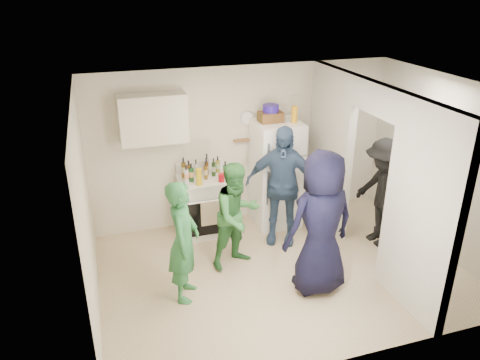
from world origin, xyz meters
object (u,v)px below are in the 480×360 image
object	(u,v)px
stove	(205,205)
person_denim	(282,186)
yellow_cup_stack_top	(294,114)
blue_bowl	(271,108)
person_green_left	(184,241)
wicker_basket	(271,117)
person_nook	(383,193)
fridge	(276,174)
person_green_center	(237,216)
person_navy	(321,224)

from	to	relation	value
stove	person_denim	size ratio (longest dim) A/B	0.50
yellow_cup_stack_top	person_denim	distance (m)	1.08
blue_bowl	yellow_cup_stack_top	size ratio (longest dim) A/B	0.96
yellow_cup_stack_top	person_green_left	world-z (taller)	yellow_cup_stack_top
wicker_basket	person_nook	size ratio (longest dim) A/B	0.21
fridge	person_green_center	world-z (taller)	fridge
person_green_center	person_nook	bearing A→B (deg)	-21.74
person_nook	wicker_basket	bearing A→B (deg)	-133.41
person_green_left	person_green_center	distance (m)	0.97
yellow_cup_stack_top	person_denim	bearing A→B (deg)	-127.95
wicker_basket	person_denim	distance (m)	1.06
yellow_cup_stack_top	person_green_left	bearing A→B (deg)	-145.46
blue_bowl	person_denim	xyz separation A→B (m)	(-0.04, -0.61, -0.99)
fridge	wicker_basket	size ratio (longest dim) A/B	4.84
blue_bowl	fridge	bearing A→B (deg)	-26.57
fridge	person_denim	distance (m)	0.58
stove	wicker_basket	bearing A→B (deg)	1.09
person_denim	person_nook	bearing A→B (deg)	8.22
wicker_basket	person_green_center	size ratio (longest dim) A/B	0.23
blue_bowl	wicker_basket	bearing A→B (deg)	0.00
blue_bowl	yellow_cup_stack_top	distance (m)	0.36
stove	person_navy	distance (m)	2.16
person_green_left	person_nook	xyz separation A→B (m)	(3.01, 0.41, 0.04)
person_navy	person_green_center	bearing A→B (deg)	-52.57
blue_bowl	person_navy	xyz separation A→B (m)	(-0.03, -1.86, -0.96)
blue_bowl	person_nook	size ratio (longest dim) A/B	0.15
person_green_left	person_green_center	world-z (taller)	person_green_left
yellow_cup_stack_top	person_navy	xyz separation A→B (m)	(-0.35, -1.71, -0.88)
person_denim	person_nook	xyz separation A→B (m)	(1.38, -0.49, -0.09)
person_denim	person_navy	size ratio (longest dim) A/B	0.97
blue_bowl	person_green_center	xyz separation A→B (m)	(-0.84, -1.02, -1.15)
blue_bowl	person_denim	world-z (taller)	blue_bowl
stove	person_green_left	distance (m)	1.65
person_green_left	yellow_cup_stack_top	bearing A→B (deg)	-35.27
yellow_cup_stack_top	fridge	bearing A→B (deg)	155.56
fridge	yellow_cup_stack_top	xyz separation A→B (m)	(0.22, -0.10, 0.97)
blue_bowl	person_navy	bearing A→B (deg)	-91.00
person_green_center	stove	bearing A→B (deg)	82.69
stove	person_nook	xyz separation A→B (m)	(2.40, -1.08, 0.36)
wicker_basket	person_navy	bearing A→B (deg)	-91.00
fridge	person_nook	world-z (taller)	fridge
stove	person_navy	xyz separation A→B (m)	(1.02, -1.84, 0.48)
person_green_center	person_navy	xyz separation A→B (m)	(0.81, -0.84, 0.19)
stove	person_green_center	size ratio (longest dim) A/B	0.61
person_green_center	person_green_left	bearing A→B (deg)	-168.45
yellow_cup_stack_top	person_nook	world-z (taller)	yellow_cup_stack_top
person_navy	person_nook	distance (m)	1.58
stove	blue_bowl	world-z (taller)	blue_bowl
stove	person_green_left	bearing A→B (deg)	-112.16
fridge	wicker_basket	xyz separation A→B (m)	(-0.10, 0.05, 0.92)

